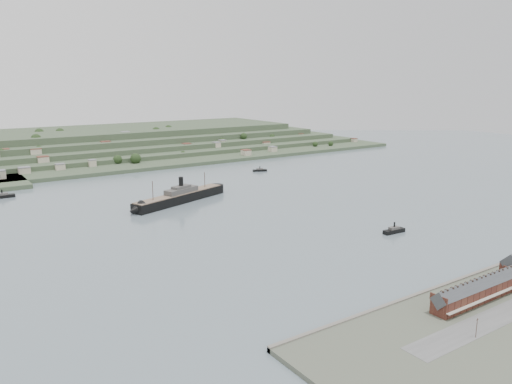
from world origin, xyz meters
TOP-DOWN VIEW (x-y plane):
  - ground at (0.00, 0.00)m, footprint 1400.00×1400.00m
  - terrace_row at (-10.00, -168.02)m, footprint 55.60×9.80m
  - far_peninsula at (27.91, 393.10)m, footprint 760.00×309.00m
  - steamship at (-38.33, 79.17)m, footprint 100.91×45.26m
  - tugboat at (43.88, -74.99)m, footprint 16.59×5.31m
  - ferry_west at (-154.25, 179.06)m, footprint 19.58×5.55m
  - ferry_east at (99.26, 160.94)m, footprint 16.04×9.43m

SIDE VIEW (x-z plane):
  - ground at x=0.00m, z-range 0.00..0.00m
  - ferry_east at x=99.26m, z-range -1.51..4.31m
  - ferry_west at x=-154.25m, z-range -1.90..5.43m
  - tugboat at x=43.88m, z-range -1.89..5.48m
  - steamship at x=-38.33m, z-range -7.93..17.21m
  - terrace_row at x=-10.00m, z-range 1.30..12.38m
  - far_peninsula at x=27.91m, z-range -3.12..26.88m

